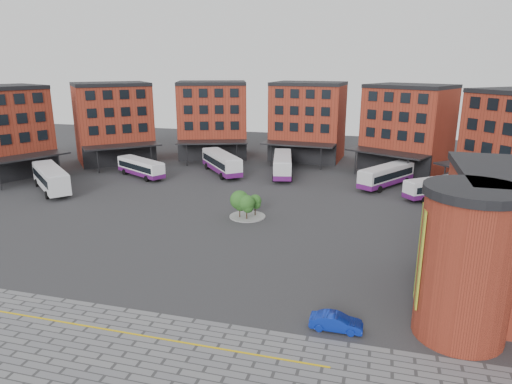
% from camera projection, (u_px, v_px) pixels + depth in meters
% --- Properties ---
extents(ground, '(160.00, 160.00, 0.00)m').
position_uv_depth(ground, '(194.00, 253.00, 44.91)').
color(ground, '#28282B').
rests_on(ground, ground).
extents(yellow_line, '(26.00, 0.15, 0.02)m').
position_uv_depth(yellow_line, '(141.00, 335.00, 31.41)').
color(yellow_line, gold).
rests_on(yellow_line, paving_zone).
extents(main_building, '(94.14, 42.48, 14.60)m').
position_uv_depth(main_building, '(253.00, 127.00, 79.61)').
color(main_building, maroon).
rests_on(main_building, ground).
extents(tree_island, '(4.40, 4.40, 3.41)m').
position_uv_depth(tree_island, '(245.00, 203.00, 54.55)').
color(tree_island, gray).
rests_on(tree_island, ground).
extents(bus_a, '(11.31, 10.25, 3.52)m').
position_uv_depth(bus_a, '(51.00, 177.00, 66.15)').
color(bus_a, silver).
rests_on(bus_a, ground).
extents(bus_b, '(10.33, 7.16, 2.95)m').
position_uv_depth(bus_b, '(141.00, 167.00, 74.47)').
color(bus_b, white).
rests_on(bus_b, ground).
extents(bus_c, '(10.02, 11.44, 3.50)m').
position_uv_depth(bus_c, '(221.00, 162.00, 76.68)').
color(bus_c, white).
rests_on(bus_c, ground).
extents(bus_d, '(5.31, 12.69, 3.49)m').
position_uv_depth(bus_d, '(282.00, 164.00, 75.21)').
color(bus_d, silver).
rests_on(bus_d, ground).
extents(bus_e, '(8.30, 11.04, 3.21)m').
position_uv_depth(bus_e, '(386.00, 176.00, 68.52)').
color(bus_e, silver).
rests_on(bus_e, ground).
extents(bus_f, '(9.42, 8.25, 2.88)m').
position_uv_depth(bus_f, '(437.00, 187.00, 62.75)').
color(bus_f, white).
rests_on(bus_f, ground).
extents(blue_car, '(3.71, 1.31, 1.22)m').
position_uv_depth(blue_car, '(336.00, 322.00, 31.95)').
color(blue_car, '#0B249A').
rests_on(blue_car, ground).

